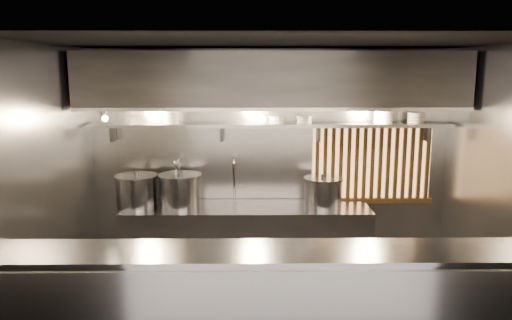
{
  "coord_description": "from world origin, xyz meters",
  "views": [
    {
      "loc": [
        -0.24,
        -4.75,
        2.57
      ],
      "look_at": [
        -0.18,
        0.55,
        1.59
      ],
      "focal_mm": 35.0,
      "sensor_mm": 36.0,
      "label": 1
    }
  ],
  "objects_px": {
    "heat_lamp": "(103,113)",
    "pendant_bulb": "(262,119)",
    "stock_pot_right": "(323,192)",
    "stock_pot_left": "(137,191)",
    "stock_pot_mid": "(180,190)"
  },
  "relations": [
    {
      "from": "stock_pot_mid",
      "to": "pendant_bulb",
      "type": "bearing_deg",
      "value": 3.03
    },
    {
      "from": "heat_lamp",
      "to": "pendant_bulb",
      "type": "bearing_deg",
      "value": 11.0
    },
    {
      "from": "heat_lamp",
      "to": "stock_pot_mid",
      "type": "relative_size",
      "value": 0.63
    },
    {
      "from": "pendant_bulb",
      "to": "stock_pot_mid",
      "type": "relative_size",
      "value": 0.34
    },
    {
      "from": "heat_lamp",
      "to": "stock_pot_mid",
      "type": "xyz_separation_m",
      "value": [
        0.8,
        0.3,
        -0.96
      ]
    },
    {
      "from": "stock_pot_mid",
      "to": "stock_pot_right",
      "type": "distance_m",
      "value": 1.74
    },
    {
      "from": "heat_lamp",
      "to": "stock_pot_right",
      "type": "relative_size",
      "value": 0.64
    },
    {
      "from": "heat_lamp",
      "to": "stock_pot_mid",
      "type": "bearing_deg",
      "value": 20.37
    },
    {
      "from": "heat_lamp",
      "to": "pendant_bulb",
      "type": "distance_m",
      "value": 1.83
    },
    {
      "from": "heat_lamp",
      "to": "pendant_bulb",
      "type": "relative_size",
      "value": 1.87
    },
    {
      "from": "pendant_bulb",
      "to": "stock_pot_right",
      "type": "bearing_deg",
      "value": -4.83
    },
    {
      "from": "stock_pot_mid",
      "to": "stock_pot_right",
      "type": "bearing_deg",
      "value": -0.32
    },
    {
      "from": "stock_pot_left",
      "to": "stock_pot_right",
      "type": "distance_m",
      "value": 2.27
    },
    {
      "from": "stock_pot_left",
      "to": "stock_pot_right",
      "type": "relative_size",
      "value": 1.1
    },
    {
      "from": "stock_pot_left",
      "to": "stock_pot_right",
      "type": "xyz_separation_m",
      "value": [
        2.27,
        -0.02,
        -0.02
      ]
    }
  ]
}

